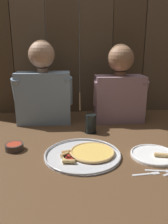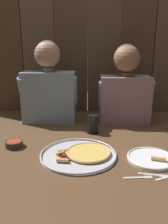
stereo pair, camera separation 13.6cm
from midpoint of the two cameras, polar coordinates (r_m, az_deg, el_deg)
name	(u,v)px [view 1 (the left image)]	position (r m, az deg, el deg)	size (l,w,h in m)	color
ground_plane	(87,146)	(1.33, -2.21, -8.72)	(3.20, 3.20, 0.00)	brown
pizza_tray	(85,154)	(1.22, -2.94, -10.60)	(0.41, 0.41, 0.03)	silver
dinner_plate	(154,155)	(1.25, 14.31, -10.54)	(0.24, 0.24, 0.03)	white
drinking_glass	(91,124)	(1.51, -0.83, -3.06)	(0.08, 0.08, 0.12)	black
dipping_bowl	(14,147)	(1.36, -20.08, -8.30)	(0.10, 0.10, 0.04)	#3D332D
table_fork	(147,174)	(1.08, 12.26, -15.16)	(0.13, 0.03, 0.01)	silver
table_knife	(162,171)	(1.13, 15.91, -14.23)	(0.16, 0.04, 0.01)	silver
diner_left	(43,85)	(1.71, -12.58, 6.58)	(0.43, 0.21, 0.61)	#849EB7
diner_right	(119,86)	(1.72, 6.76, 6.63)	(0.40, 0.21, 0.58)	gray
wooden_backdrop_wall	(80,36)	(1.96, -3.24, 18.71)	(2.19, 0.03, 1.29)	#503B27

